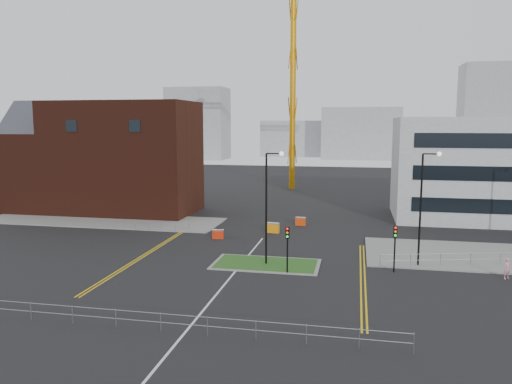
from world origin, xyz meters
The scene contains 28 objects.
ground centered at (0.00, 0.00, 0.00)m, with size 200.00×200.00×0.00m, color black.
pavement_left centered at (-20.00, 22.00, 0.06)m, with size 28.00×8.00×0.12m, color slate.
pavement_right centered at (22.00, 14.00, 0.06)m, with size 24.00×10.00×0.12m, color slate.
island_kerb centered at (2.00, 8.00, 0.04)m, with size 8.60×4.60×0.08m, color slate.
grass_island centered at (2.00, 8.00, 0.06)m, with size 8.00×4.00×0.12m, color #1F4E1A.
brick_building centered at (-22.97, 28.00, 6.85)m, with size 24.20×10.07×14.24m.
office_block centered at (26.01, 31.97, 6.00)m, with size 25.00×12.20×12.00m.
tower_crane centered at (3.65, 54.82, 27.57)m, with size 53.01×2.64×40.09m.
streetlamp_island centered at (2.22, 8.00, 5.41)m, with size 1.46×0.36×9.18m.
streetlamp_right_near centered at (14.22, 10.00, 5.41)m, with size 1.46×0.36×9.18m.
traffic_light_island centered at (4.00, 5.98, 2.57)m, with size 0.28×0.33×3.65m.
traffic_light_right centered at (12.00, 7.98, 2.57)m, with size 0.28×0.33×3.65m.
railing_front centered at (0.00, -6.00, 0.78)m, with size 24.05×0.05×1.10m.
railing_left centered at (-11.00, 18.00, 0.74)m, with size 6.05×0.05×1.10m.
railing_right centered at (20.50, 11.50, 0.78)m, with size 19.05×5.05×1.10m.
centre_line centered at (0.00, 2.00, 0.01)m, with size 0.15×30.00×0.01m, color silver.
yellow_left_a centered at (-9.00, 10.00, 0.01)m, with size 0.12×24.00×0.01m, color gold.
yellow_left_b centered at (-8.70, 10.00, 0.01)m, with size 0.12×24.00×0.01m, color gold.
yellow_right_a centered at (9.50, 6.00, 0.01)m, with size 0.12×20.00×0.01m, color gold.
yellow_right_b centered at (9.80, 6.00, 0.01)m, with size 0.12×20.00×0.01m, color gold.
skyline_a centered at (-40.00, 120.00, 11.00)m, with size 18.00×12.00×22.00m, color gray.
skyline_b centered at (10.00, 130.00, 8.00)m, with size 24.00×12.00×16.00m, color gray.
skyline_c centered at (45.00, 125.00, 14.00)m, with size 14.00×12.00×28.00m, color gray.
skyline_d centered at (-8.00, 140.00, 6.00)m, with size 30.00×12.00×12.00m, color gray.
pedestrian centered at (20.03, 7.91, 0.78)m, with size 0.57×0.38×1.57m, color pink.
barrier_left centered at (-4.29, 16.00, 0.50)m, with size 1.13×0.51×0.92m.
barrier_mid centered at (3.00, 23.99, 0.51)m, with size 1.15×0.47×0.95m.
barrier_right centered at (0.61, 19.70, 0.58)m, with size 1.32×0.60×1.07m.
Camera 1 is at (8.98, -30.51, 11.42)m, focal length 35.00 mm.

